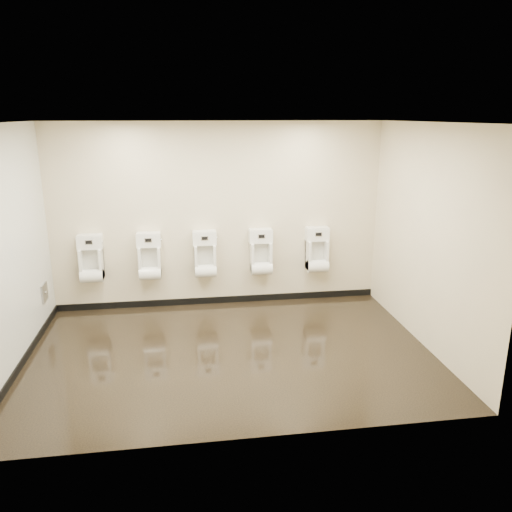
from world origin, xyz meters
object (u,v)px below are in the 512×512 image
at_px(urinal_0, 91,262).
at_px(urinal_2, 205,258).
at_px(access_panel, 44,292).
at_px(urinal_1, 150,260).
at_px(urinal_3, 261,255).
at_px(urinal_4, 317,253).

bearing_deg(urinal_0, urinal_2, 0.00).
bearing_deg(access_panel, urinal_1, 16.64).
distance_m(urinal_0, urinal_3, 2.53).
bearing_deg(access_panel, urinal_2, 10.73).
xyz_separation_m(urinal_0, urinal_3, (2.53, 0.00, 0.00)).
height_order(urinal_0, urinal_3, same).
height_order(urinal_2, urinal_3, same).
height_order(access_panel, urinal_3, urinal_3).
distance_m(urinal_0, urinal_2, 1.67).
bearing_deg(urinal_3, access_panel, -172.19).
bearing_deg(urinal_4, urinal_1, 180.00).
height_order(access_panel, urinal_4, urinal_4).
distance_m(urinal_2, urinal_4, 1.75).
height_order(access_panel, urinal_1, urinal_1).
distance_m(access_panel, urinal_4, 4.05).
distance_m(urinal_3, urinal_4, 0.89).
xyz_separation_m(access_panel, urinal_1, (1.43, 0.43, 0.29)).
xyz_separation_m(access_panel, urinal_0, (0.59, 0.43, 0.29)).
height_order(urinal_3, urinal_4, same).
distance_m(access_panel, urinal_2, 2.32).
relative_size(urinal_0, urinal_4, 1.00).
relative_size(urinal_0, urinal_2, 1.00).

